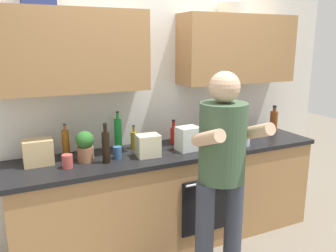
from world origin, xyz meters
name	(u,v)px	position (x,y,z in m)	size (l,w,h in m)	color
ground_plane	(172,239)	(0.00, 0.00, 0.00)	(12.00, 12.00, 0.00)	#756B5B
back_wall_unit	(159,80)	(0.00, 0.27, 1.50)	(4.00, 0.38, 2.50)	silver
counter	(172,196)	(0.00, 0.00, 0.45)	(2.84, 0.67, 0.90)	#A37547
person_standing	(222,165)	(0.06, -0.70, 0.98)	(0.49, 0.45, 1.65)	#383D4C
bottle_hotsauce	(173,134)	(0.10, 0.18, 0.99)	(0.06, 0.06, 0.23)	red
bottle_wine	(211,127)	(0.46, 0.09, 1.05)	(0.05, 0.05, 0.35)	#471419
bottle_soda	(118,134)	(-0.43, 0.21, 1.04)	(0.07, 0.07, 0.35)	#198C33
bottle_vinegar	(274,121)	(1.24, 0.08, 1.02)	(0.08, 0.08, 0.29)	brown
bottle_water	(246,138)	(0.67, -0.20, 0.98)	(0.08, 0.08, 0.19)	silver
bottle_oil	(134,140)	(-0.30, 0.18, 0.98)	(0.06, 0.06, 0.22)	olive
bottle_syrup	(66,144)	(-0.90, 0.15, 1.03)	(0.06, 0.06, 0.30)	#8C4C14
bottle_soy	(106,146)	(-0.63, -0.09, 1.04)	(0.06, 0.06, 0.33)	black
cup_coffee	(260,130)	(1.06, 0.08, 0.95)	(0.07, 0.07, 0.10)	white
cup_ceramic	(67,161)	(-0.93, -0.07, 0.95)	(0.08, 0.08, 0.11)	#BF4C47
cup_tea	(117,153)	(-0.52, -0.02, 0.95)	(0.07, 0.07, 0.10)	#33598C
mixing_bowl	(236,135)	(0.71, 0.01, 0.95)	(0.21, 0.21, 0.10)	silver
potted_herb	(85,146)	(-0.77, 0.02, 1.03)	(0.15, 0.15, 0.25)	#9E6647
grocery_bag_produce	(188,139)	(0.12, -0.07, 1.01)	(0.19, 0.15, 0.21)	silver
grocery_bag_bread	(38,152)	(-1.12, 0.11, 1.00)	(0.23, 0.16, 0.20)	tan
grocery_bag_rice	(148,146)	(-0.26, -0.08, 0.99)	(0.19, 0.15, 0.19)	beige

